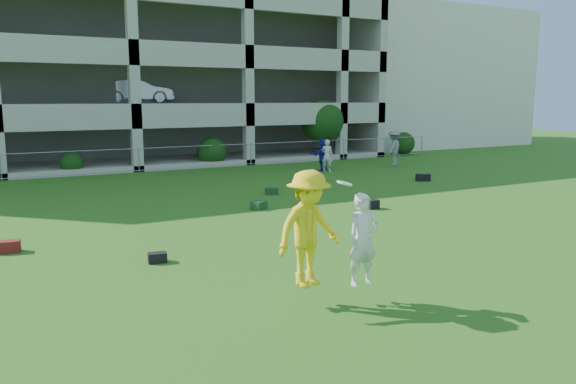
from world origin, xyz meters
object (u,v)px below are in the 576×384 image
stucco_building (395,80)px  parking_garage (99,57)px  bystander_f (394,148)px  crate_d (372,204)px  bystander_e (327,155)px  frisbee_contest (318,230)px  bystander_d (323,155)px

stucco_building → parking_garage: size_ratio=0.53×
bystander_f → crate_d: 12.09m
bystander_e → parking_garage: size_ratio=0.05×
bystander_e → parking_garage: bearing=-10.5°
stucco_building → bystander_e: 20.26m
bystander_e → frisbee_contest: bearing=103.9°
bystander_f → crate_d: (-8.11, -8.92, -0.81)m
stucco_building → bystander_d: (-14.84, -12.80, -4.20)m
stucco_building → bystander_f: stucco_building is taller
bystander_e → frisbee_contest: 18.18m
bystander_e → stucco_building: bearing=-91.4°
stucco_building → crate_d: size_ratio=45.71×
parking_garage → stucco_building: bearing=0.7°
stucco_building → crate_d: (-18.61, -21.86, -4.85)m
bystander_f → parking_garage: size_ratio=0.06×
bystander_e → parking_garage: (-8.20, 12.86, 5.23)m
frisbee_contest → bystander_d: bearing=57.6°
bystander_f → parking_garage: 18.49m
bystander_d → bystander_f: bearing=156.4°
crate_d → parking_garage: bearing=101.5°
crate_d → parking_garage: (-4.40, 21.56, 5.86)m
bystander_e → crate_d: (-3.80, -8.70, -0.64)m
parking_garage → frisbee_contest: bearing=-93.5°
crate_d → frisbee_contest: 9.02m
bystander_d → bystander_f: size_ratio=0.83×
parking_garage → crate_d: bearing=-78.5°
bystander_e → crate_d: 9.52m
bystander_e → crate_d: bearing=113.4°
stucco_building → bystander_f: (-10.50, -12.94, -4.04)m
stucco_building → bystander_e: (-14.81, -13.16, -4.21)m
bystander_e → crate_d: bystander_e is taller
bystander_f → stucco_building: bearing=-157.5°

